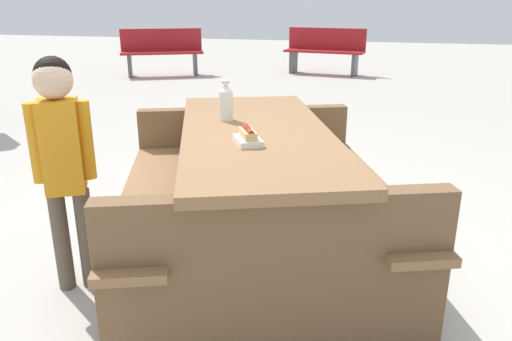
% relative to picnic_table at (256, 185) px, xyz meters
% --- Properties ---
extents(ground_plane, '(30.00, 30.00, 0.00)m').
position_rel_picnic_table_xyz_m(ground_plane, '(0.00, 0.00, -0.44)').
color(ground_plane, '#B7B2A8').
rests_on(ground_plane, ground).
extents(picnic_table, '(2.17, 1.93, 0.75)m').
position_rel_picnic_table_xyz_m(picnic_table, '(0.00, 0.00, 0.00)').
color(picnic_table, olive).
rests_on(picnic_table, ground).
extents(soda_bottle, '(0.08, 0.08, 0.22)m').
position_rel_picnic_table_xyz_m(soda_bottle, '(-0.16, -0.21, 0.41)').
color(soda_bottle, silver).
rests_on(soda_bottle, picnic_table).
extents(hotdog_tray, '(0.21, 0.18, 0.08)m').
position_rel_picnic_table_xyz_m(hotdog_tray, '(0.27, 0.03, 0.34)').
color(hotdog_tray, white).
rests_on(hotdog_tray, picnic_table).
extents(child_in_coat, '(0.22, 0.26, 1.16)m').
position_rel_picnic_table_xyz_m(child_in_coat, '(0.49, -0.81, 0.29)').
color(child_in_coat, brown).
rests_on(child_in_coat, ground).
extents(park_bench_mid, '(0.99, 1.53, 0.85)m').
position_rel_picnic_table_xyz_m(park_bench_mid, '(-6.38, -3.36, 0.00)').
color(park_bench_mid, maroon).
rests_on(park_bench_mid, ground).
extents(park_bench_far, '(0.61, 1.54, 0.85)m').
position_rel_picnic_table_xyz_m(park_bench_far, '(-7.32, -0.43, 0.00)').
color(park_bench_far, maroon).
rests_on(park_bench_far, ground).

